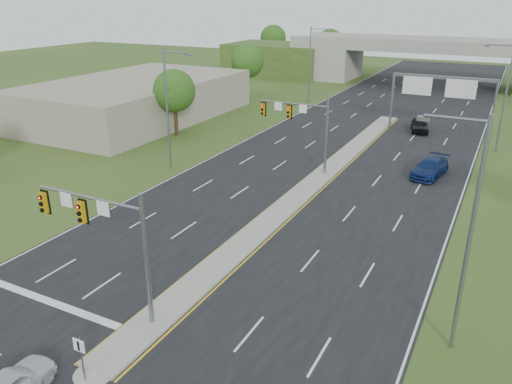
{
  "coord_description": "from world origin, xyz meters",
  "views": [
    {
      "loc": [
        14.08,
        -16.04,
        15.29
      ],
      "look_at": [
        -0.09,
        11.51,
        3.0
      ],
      "focal_mm": 35.0,
      "sensor_mm": 36.0,
      "label": 1
    }
  ],
  "objects_px": {
    "signal_mast_near": "(106,230)",
    "car_far_b": "(430,168)",
    "car_far_c": "(420,125)",
    "keep_right_sign": "(81,353)",
    "signal_mast_far": "(303,121)",
    "sign_gantry": "(441,89)",
    "overpass": "(430,65)"
  },
  "relations": [
    {
      "from": "signal_mast_near",
      "to": "car_far_b",
      "type": "bearing_deg",
      "value": 69.44
    },
    {
      "from": "car_far_b",
      "to": "car_far_c",
      "type": "relative_size",
      "value": 1.15
    },
    {
      "from": "keep_right_sign",
      "to": "car_far_c",
      "type": "distance_m",
      "value": 49.44
    },
    {
      "from": "signal_mast_near",
      "to": "signal_mast_far",
      "type": "height_order",
      "value": "same"
    },
    {
      "from": "signal_mast_near",
      "to": "keep_right_sign",
      "type": "bearing_deg",
      "value": -63.06
    },
    {
      "from": "sign_gantry",
      "to": "car_far_b",
      "type": "bearing_deg",
      "value": -83.19
    },
    {
      "from": "sign_gantry",
      "to": "car_far_b",
      "type": "relative_size",
      "value": 2.16
    },
    {
      "from": "signal_mast_far",
      "to": "keep_right_sign",
      "type": "xyz_separation_m",
      "value": [
        2.26,
        -29.45,
        -3.21
      ]
    },
    {
      "from": "signal_mast_near",
      "to": "keep_right_sign",
      "type": "relative_size",
      "value": 3.18
    },
    {
      "from": "overpass",
      "to": "car_far_b",
      "type": "distance_m",
      "value": 51.91
    },
    {
      "from": "sign_gantry",
      "to": "signal_mast_near",
      "type": "bearing_deg",
      "value": -101.25
    },
    {
      "from": "keep_right_sign",
      "to": "overpass",
      "type": "xyz_separation_m",
      "value": [
        0.0,
        84.53,
        2.04
      ]
    },
    {
      "from": "signal_mast_far",
      "to": "sign_gantry",
      "type": "height_order",
      "value": "signal_mast_far"
    },
    {
      "from": "keep_right_sign",
      "to": "sign_gantry",
      "type": "bearing_deg",
      "value": 82.3
    },
    {
      "from": "overpass",
      "to": "car_far_c",
      "type": "relative_size",
      "value": 17.19
    },
    {
      "from": "keep_right_sign",
      "to": "overpass",
      "type": "distance_m",
      "value": 84.55
    },
    {
      "from": "car_far_c",
      "to": "car_far_b",
      "type": "bearing_deg",
      "value": -89.81
    },
    {
      "from": "overpass",
      "to": "signal_mast_far",
      "type": "bearing_deg",
      "value": -92.35
    },
    {
      "from": "signal_mast_near",
      "to": "keep_right_sign",
      "type": "height_order",
      "value": "signal_mast_near"
    },
    {
      "from": "car_far_b",
      "to": "car_far_c",
      "type": "distance_m",
      "value": 16.23
    },
    {
      "from": "signal_mast_near",
      "to": "overpass",
      "type": "height_order",
      "value": "overpass"
    },
    {
      "from": "signal_mast_near",
      "to": "overpass",
      "type": "bearing_deg",
      "value": 88.38
    },
    {
      "from": "sign_gantry",
      "to": "car_far_c",
      "type": "relative_size",
      "value": 2.49
    },
    {
      "from": "keep_right_sign",
      "to": "car_far_c",
      "type": "xyz_separation_m",
      "value": [
        4.85,
        49.2,
        -0.7
      ]
    },
    {
      "from": "sign_gantry",
      "to": "overpass",
      "type": "height_order",
      "value": "overpass"
    },
    {
      "from": "sign_gantry",
      "to": "overpass",
      "type": "relative_size",
      "value": 0.14
    },
    {
      "from": "signal_mast_near",
      "to": "car_far_b",
      "type": "height_order",
      "value": "signal_mast_near"
    },
    {
      "from": "signal_mast_near",
      "to": "signal_mast_far",
      "type": "relative_size",
      "value": 1.0
    },
    {
      "from": "signal_mast_near",
      "to": "car_far_c",
      "type": "distance_m",
      "value": 45.48
    },
    {
      "from": "car_far_c",
      "to": "keep_right_sign",
      "type": "bearing_deg",
      "value": -108.79
    },
    {
      "from": "keep_right_sign",
      "to": "sign_gantry",
      "type": "height_order",
      "value": "sign_gantry"
    },
    {
      "from": "sign_gantry",
      "to": "overpass",
      "type": "xyz_separation_m",
      "value": [
        -6.68,
        35.08,
        -1.69
      ]
    }
  ]
}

